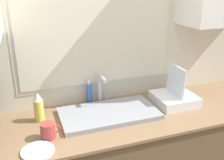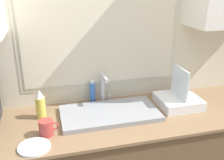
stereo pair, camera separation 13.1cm
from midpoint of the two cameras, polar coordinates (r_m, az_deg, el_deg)
wall_back at (r=1.85m, az=-0.25°, el=10.60°), size 6.00×0.38×2.60m
sink_basin at (r=1.79m, az=1.60°, el=-7.27°), size 0.66×0.35×0.03m
faucet at (r=1.90m, az=0.20°, el=-1.38°), size 0.08×0.15×0.24m
dish_rack at (r=1.97m, az=16.09°, el=-4.15°), size 0.29×0.28×0.29m
spray_bottle at (r=1.77m, az=-13.29°, el=-5.29°), size 0.06×0.06×0.20m
soap_bottle at (r=1.93m, az=-2.36°, el=-2.81°), size 0.04×0.04×0.18m
mug_near_sink at (r=1.59m, az=-11.79°, el=-10.20°), size 0.12×0.08×0.10m
small_plate at (r=1.52m, az=-14.17°, el=-14.05°), size 0.18×0.18×0.01m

